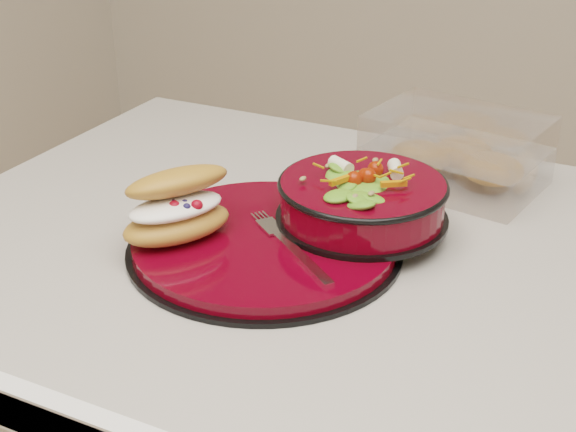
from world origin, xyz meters
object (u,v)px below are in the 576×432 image
at_px(croissant, 179,207).
at_px(salad_bowl, 362,195).
at_px(dinner_plate, 265,243).
at_px(fork, 292,248).
at_px(pastry_box, 457,152).

bearing_deg(croissant, salad_bowl, -21.51).
xyz_separation_m(dinner_plate, croissant, (-0.09, -0.04, 0.05)).
distance_m(dinner_plate, fork, 0.05).
xyz_separation_m(croissant, pastry_box, (0.23, 0.33, -0.01)).
distance_m(croissant, fork, 0.13).
bearing_deg(dinner_plate, fork, -19.91).
height_order(salad_bowl, croissant, salad_bowl).
bearing_deg(fork, salad_bowl, 14.94).
bearing_deg(pastry_box, fork, -98.48).
bearing_deg(fork, croissant, 139.96).
xyz_separation_m(salad_bowl, fork, (-0.04, -0.10, -0.03)).
distance_m(salad_bowl, pastry_box, 0.21).
distance_m(salad_bowl, croissant, 0.21).
bearing_deg(salad_bowl, dinner_plate, -134.51).
distance_m(salad_bowl, fork, 0.11).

